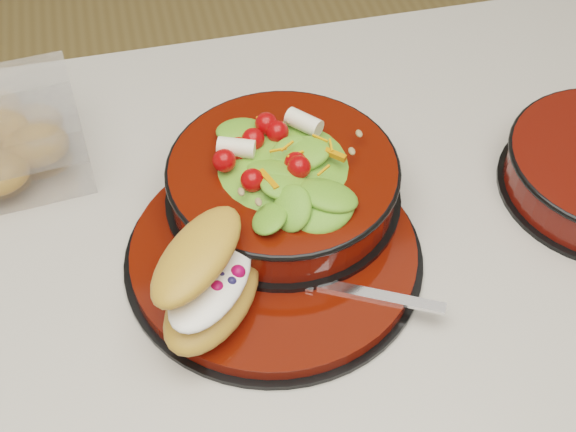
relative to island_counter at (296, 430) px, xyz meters
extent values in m
cube|color=#ABA69D|center=(0.00, 0.00, 0.43)|extent=(1.24, 0.74, 0.04)
cylinder|color=black|center=(-0.03, -0.02, 0.45)|extent=(0.31, 0.31, 0.01)
cylinder|color=#560B02|center=(-0.03, -0.02, 0.46)|extent=(0.30, 0.30, 0.01)
torus|color=black|center=(-0.02, -0.03, 0.46)|extent=(0.17, 0.17, 0.01)
cylinder|color=black|center=(-0.01, 0.04, 0.47)|extent=(0.25, 0.25, 0.01)
cylinder|color=#560B02|center=(-0.01, 0.04, 0.49)|extent=(0.24, 0.24, 0.04)
torus|color=black|center=(-0.01, 0.04, 0.51)|extent=(0.25, 0.25, 0.01)
ellipsoid|color=#3E7320|center=(-0.01, 0.04, 0.51)|extent=(0.20, 0.20, 0.08)
sphere|color=red|center=(0.04, 0.04, 0.56)|extent=(0.02, 0.02, 0.02)
sphere|color=red|center=(0.03, 0.08, 0.56)|extent=(0.02, 0.02, 0.02)
sphere|color=red|center=(-0.01, 0.09, 0.56)|extent=(0.02, 0.02, 0.02)
sphere|color=red|center=(-0.04, 0.08, 0.56)|extent=(0.02, 0.02, 0.02)
sphere|color=red|center=(-0.06, 0.04, 0.56)|extent=(0.02, 0.02, 0.02)
sphere|color=red|center=(-0.04, 0.01, 0.56)|extent=(0.02, 0.02, 0.02)
sphere|color=red|center=(-0.01, -0.01, 0.56)|extent=(0.02, 0.02, 0.02)
sphere|color=red|center=(0.03, 0.01, 0.56)|extent=(0.02, 0.02, 0.02)
cylinder|color=silver|center=(0.03, 0.09, 0.56)|extent=(0.04, 0.04, 0.02)
cylinder|color=silver|center=(-0.05, 0.06, 0.56)|extent=(0.04, 0.04, 0.02)
cube|color=orange|center=(-0.03, 0.01, 0.56)|extent=(0.03, 0.03, 0.01)
cube|color=orange|center=(0.04, 0.03, 0.56)|extent=(0.03, 0.02, 0.01)
ellipsoid|color=gold|center=(-0.11, -0.09, 0.48)|extent=(0.14, 0.15, 0.04)
ellipsoid|color=white|center=(-0.11, -0.09, 0.51)|extent=(0.12, 0.13, 0.02)
ellipsoid|color=gold|center=(-0.11, -0.07, 0.53)|extent=(0.13, 0.14, 0.03)
sphere|color=#BE0D3C|center=(-0.13, -0.09, 0.51)|extent=(0.01, 0.01, 0.01)
sphere|color=#BE0D3C|center=(-0.10, -0.10, 0.51)|extent=(0.01, 0.01, 0.01)
sphere|color=#BE0D3C|center=(-0.08, -0.08, 0.51)|extent=(0.01, 0.01, 0.01)
sphere|color=#BE0D3C|center=(-0.12, -0.07, 0.51)|extent=(0.01, 0.01, 0.01)
sphere|color=#191947|center=(-0.11, -0.08, 0.51)|extent=(0.01, 0.01, 0.01)
sphere|color=#191947|center=(-0.09, -0.08, 0.51)|extent=(0.01, 0.01, 0.01)
sphere|color=#191947|center=(-0.11, -0.09, 0.51)|extent=(0.01, 0.01, 0.01)
sphere|color=#191947|center=(-0.09, -0.09, 0.51)|extent=(0.01, 0.01, 0.01)
cube|color=silver|center=(0.05, -0.11, 0.47)|extent=(0.12, 0.07, 0.00)
cube|color=silver|center=(-0.02, -0.07, 0.47)|extent=(0.05, 0.04, 0.00)
ellipsoid|color=gold|center=(-0.26, 0.18, 0.47)|extent=(0.08, 0.06, 0.04)
camera|label=1|loc=(-0.14, -0.53, 1.10)|focal=50.00mm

